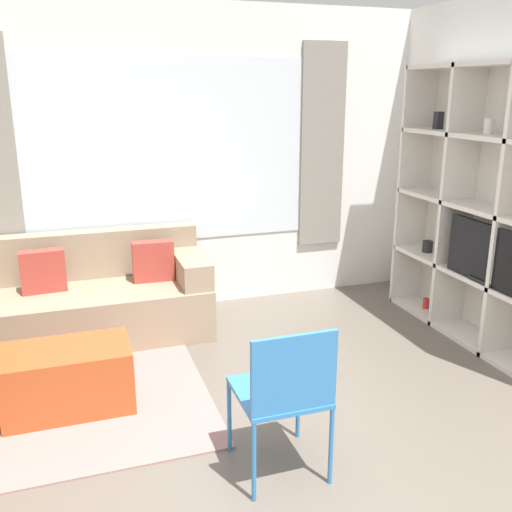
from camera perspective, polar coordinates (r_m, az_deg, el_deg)
The scene contains 6 objects.
wall_back at distance 5.17m, azimuth -8.67°, elevation 9.29°, with size 5.90×0.11×2.70m.
area_rug at distance 4.06m, azimuth -20.85°, elevation -13.88°, with size 2.16×1.65×0.01m, color gray.
shelving_unit at distance 4.79m, azimuth 22.21°, elevation 4.27°, with size 0.35×1.95×2.17m.
couch_main at distance 4.89m, azimuth -17.41°, elevation -4.34°, with size 2.10×0.84×0.83m.
ottoman at distance 3.89m, azimuth -18.27°, elevation -11.58°, with size 0.78×0.47×0.42m.
folding_chair at distance 2.97m, azimuth 2.89°, elevation -13.11°, with size 0.44×0.46×0.86m.
Camera 1 is at (-0.89, -1.94, 1.97)m, focal length 40.00 mm.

